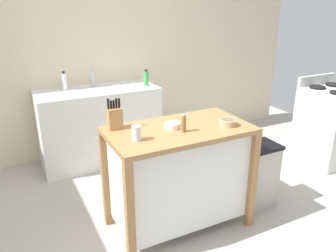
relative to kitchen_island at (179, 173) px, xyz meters
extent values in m
plane|color=#ADA8A0|center=(-0.12, -0.13, -0.51)|extent=(6.83, 6.83, 0.00)
cube|color=beige|center=(-0.12, 1.93, 0.79)|extent=(5.83, 0.10, 2.60)
cube|color=#9E7042|center=(0.00, 0.00, 0.39)|extent=(1.17, 0.64, 0.04)
cube|color=silver|center=(0.00, 0.00, -0.02)|extent=(1.07, 0.54, 0.78)
cube|color=#9E7042|center=(-0.55, -0.29, -0.07)|extent=(0.06, 0.06, 0.88)
cube|color=#9E7042|center=(0.55, -0.29, -0.07)|extent=(0.06, 0.06, 0.88)
cube|color=#9E7042|center=(-0.55, 0.29, -0.07)|extent=(0.06, 0.06, 0.88)
cube|color=#9E7042|center=(0.55, 0.29, -0.07)|extent=(0.06, 0.06, 0.88)
cube|color=#AD7F4C|center=(-0.46, 0.22, 0.49)|extent=(0.11, 0.09, 0.17)
cylinder|color=black|center=(-0.51, 0.22, 0.62)|extent=(0.02, 0.02, 0.08)
cylinder|color=black|center=(-0.48, 0.22, 0.61)|extent=(0.02, 0.02, 0.06)
cylinder|color=black|center=(-0.46, 0.22, 0.61)|extent=(0.02, 0.02, 0.06)
cylinder|color=black|center=(-0.44, 0.22, 0.61)|extent=(0.02, 0.02, 0.07)
cylinder|color=black|center=(-0.42, 0.22, 0.61)|extent=(0.02, 0.02, 0.07)
cylinder|color=silver|center=(-0.05, 0.02, 0.43)|extent=(0.13, 0.13, 0.04)
cylinder|color=gray|center=(-0.05, 0.02, 0.45)|extent=(0.10, 0.10, 0.01)
cylinder|color=tan|center=(0.38, -0.12, 0.43)|extent=(0.14, 0.14, 0.05)
cylinder|color=brown|center=(0.38, -0.12, 0.45)|extent=(0.12, 0.12, 0.01)
cylinder|color=silver|center=(-0.40, -0.08, 0.46)|extent=(0.07, 0.07, 0.11)
cylinder|color=olive|center=(-0.01, -0.09, 0.47)|extent=(0.04, 0.04, 0.12)
sphere|color=#99999E|center=(-0.01, -0.09, 0.54)|extent=(0.03, 0.03, 0.03)
cube|color=#B7B2A8|center=(0.82, -0.06, -0.21)|extent=(0.34, 0.26, 0.60)
cube|color=black|center=(0.82, -0.06, 0.10)|extent=(0.36, 0.28, 0.03)
cube|color=silver|center=(-0.23, 1.58, -0.06)|extent=(1.40, 0.60, 0.91)
cube|color=silver|center=(-0.23, 1.56, 0.38)|extent=(0.44, 0.36, 0.03)
cylinder|color=#B7BCC1|center=(-0.23, 1.72, 0.51)|extent=(0.02, 0.02, 0.22)
cylinder|color=white|center=(-0.57, 1.69, 0.49)|extent=(0.05, 0.05, 0.20)
cylinder|color=black|center=(-0.57, 1.69, 0.60)|extent=(0.03, 0.03, 0.02)
cylinder|color=green|center=(0.36, 1.49, 0.48)|extent=(0.06, 0.06, 0.17)
cylinder|color=black|center=(0.36, 1.49, 0.58)|extent=(0.04, 0.04, 0.02)
cube|color=silver|center=(2.25, 0.30, -0.06)|extent=(0.60, 0.60, 0.91)
cube|color=silver|center=(2.25, 0.58, 0.46)|extent=(0.60, 0.04, 0.12)
cylinder|color=black|center=(2.11, 0.44, 0.41)|extent=(0.18, 0.18, 0.02)
cylinder|color=black|center=(2.39, 0.44, 0.41)|extent=(0.18, 0.18, 0.02)
camera|label=1|loc=(-1.21, -2.19, 1.36)|focal=35.72mm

